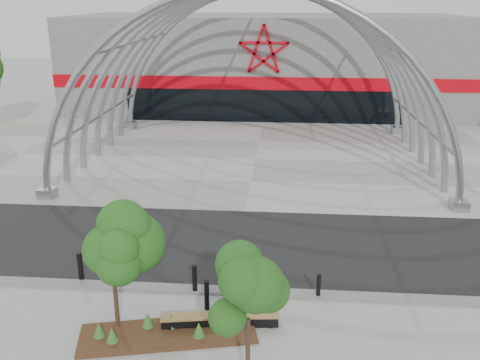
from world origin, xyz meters
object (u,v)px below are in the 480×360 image
(street_tree_1, at_px, (248,293))
(bollard_2, at_px, (207,295))
(bench_0, at_px, (194,322))
(street_tree_0, at_px, (110,235))
(bench_1, at_px, (249,320))

(street_tree_1, bearing_deg, bollard_2, 115.62)
(street_tree_1, height_order, bollard_2, street_tree_1)
(bench_0, relative_size, bollard_2, 1.99)
(street_tree_0, relative_size, bollard_2, 4.21)
(bench_1, distance_m, bollard_2, 1.64)
(street_tree_0, relative_size, bench_0, 2.11)
(bench_0, bearing_deg, bollard_2, 75.56)
(bench_0, bearing_deg, bench_1, 9.01)
(street_tree_1, bearing_deg, bench_0, 129.58)
(street_tree_1, relative_size, bench_0, 1.78)
(street_tree_1, bearing_deg, bench_1, 92.75)
(bollard_2, bearing_deg, bench_1, -28.14)
(street_tree_0, xyz_separation_m, street_tree_1, (4.09, -1.98, -0.49))
(bench_1, xyz_separation_m, bollard_2, (-1.42, 0.76, 0.32))
(street_tree_0, height_order, street_tree_1, street_tree_0)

